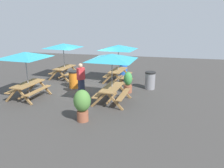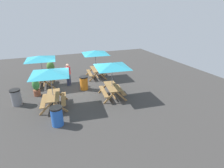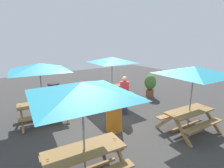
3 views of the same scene
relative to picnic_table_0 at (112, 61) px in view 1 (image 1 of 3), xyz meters
The scene contains 11 objects.
ground_plane 3.37m from the picnic_table_0, 130.97° to the right, with size 24.00×24.00×0.00m, color #3D3A38.
picnic_table_0 is the anchor object (origin of this frame).
picnic_table_1 4.16m from the picnic_table_0, 84.89° to the right, with size 2.82×2.82×2.34m.
picnic_table_2 5.42m from the picnic_table_0, 131.25° to the right, with size 2.82×2.82×2.34m.
picnic_table_3 3.61m from the picnic_table_0, behind, with size 2.81×2.81×2.34m.
trash_bin_orange 3.50m from the picnic_table_0, 123.48° to the right, with size 0.59×0.59×0.98m.
trash_bin_gray 3.35m from the picnic_table_0, 148.24° to the left, with size 0.59×0.59×0.98m.
trash_bin_blue 5.73m from the picnic_table_0, behind, with size 0.59×0.59×0.98m.
potted_plant_0 2.21m from the picnic_table_0, 163.46° to the left, with size 0.45×0.45×1.13m.
potted_plant_1 2.60m from the picnic_table_0, 16.25° to the right, with size 0.65×0.65×1.25m.
person_standing 2.15m from the picnic_table_0, 108.47° to the right, with size 0.42×0.40×1.67m.
Camera 1 is at (11.17, 4.31, 3.74)m, focal length 35.00 mm.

